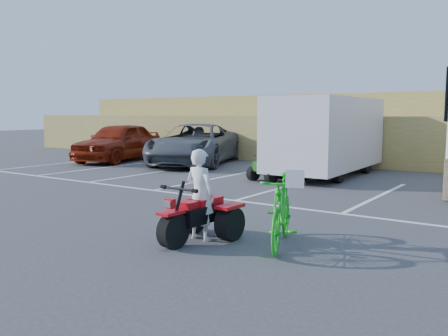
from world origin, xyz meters
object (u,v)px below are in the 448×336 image
Objects in this scene: red_trike_atv at (195,241)px; cargo_trailer at (327,134)px; grey_pickup at (195,144)px; quad_atv_blue at (279,174)px; rider at (200,195)px; green_dirt_bike at (281,211)px; quad_atv_green at (271,181)px; red_car at (119,142)px.

cargo_trailer is (-1.48, 9.14, 1.42)m from red_trike_atv.
grey_pickup is 4.00× the size of quad_atv_blue.
rider is 0.79× the size of green_dirt_bike.
green_dirt_bike is at bearing -46.38° from quad_atv_green.
red_trike_atv is at bearing -52.06° from red_car.
green_dirt_bike is at bearing 24.78° from red_trike_atv.
red_trike_atv is 7.42m from quad_atv_green.
quad_atv_blue is (-3.04, 8.71, 0.00)m from red_trike_atv.
grey_pickup is (-7.46, 9.39, 0.07)m from rider.
red_car is at bearing -34.79° from rider.
grey_pickup is 5.68m from quad_atv_green.
rider is 1.39m from green_dirt_bike.
quad_atv_blue is (-3.04, 8.56, -0.77)m from rider.
cargo_trailer is at bearing 79.48° from quad_atv_green.
red_car is (-3.66, -0.86, 0.01)m from grey_pickup.
quad_atv_green is at bearing 99.81° from green_dirt_bike.
grey_pickup is (-8.78, 9.00, 0.26)m from green_dirt_bike.
quad_atv_blue reaches higher than quad_atv_green.
red_car reaches higher than red_trike_atv.
red_trike_atv is 0.77× the size of green_dirt_bike.
cargo_trailer is 2.15m from quad_atv_blue.
grey_pickup is 1.06× the size of cargo_trailer.
quad_atv_green is (8.68, -1.65, -0.85)m from red_car.
red_car is 8.12m from quad_atv_blue.
green_dirt_bike is 0.34× the size of cargo_trailer.
green_dirt_bike is 14.86m from red_car.
green_dirt_bike is 12.57m from grey_pickup.
quad_atv_green is (5.02, -2.52, -0.84)m from grey_pickup.
cargo_trailer reaches higher than red_trike_atv.
rider is 1.20× the size of quad_atv_green.
rider is at bearing 90.00° from red_trike_atv.
quad_atv_green is at bearing -67.80° from rider.
rider is 9.13m from cargo_trailer.
red_car is (-12.43, 8.13, 0.27)m from green_dirt_bike.
red_car is at bearing -179.60° from quad_atv_blue.
red_car is at bearing 126.53° from green_dirt_bike.
red_car is at bearing -177.26° from quad_atv_green.
grey_pickup is at bearing 174.69° from cargo_trailer.
quad_atv_green is at bearing 111.76° from red_trike_atv.
red_car is at bearing -178.73° from cargo_trailer.
quad_atv_blue is (8.07, 0.03, -0.85)m from red_car.
quad_atv_green is (-0.95, -2.12, -1.42)m from cargo_trailer.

